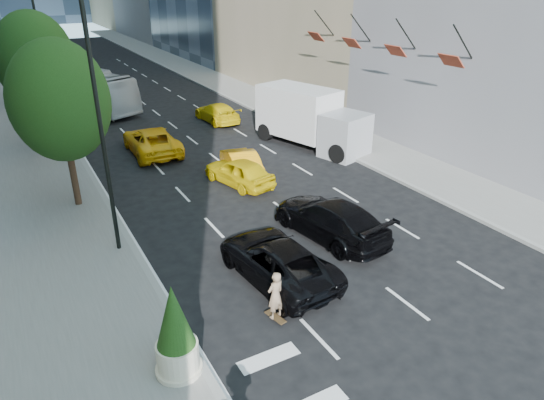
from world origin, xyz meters
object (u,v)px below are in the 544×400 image
box_truck (310,118)px  black_sedan_mercedes (330,219)px  planter_shrub (175,332)px  city_bus (80,89)px  black_sedan_lincoln (277,260)px  skateboarder (275,298)px

box_truck → black_sedan_mercedes: bearing=-134.8°
planter_shrub → city_bus: bearing=84.9°
black_sedan_lincoln → city_bus: (-1.82, 28.47, 0.89)m
skateboarder → city_bus: bearing=-100.3°
box_truck → planter_shrub: 20.09m
black_sedan_lincoln → box_truck: bearing=-132.3°
skateboarder → planter_shrub: planter_shrub is taller
skateboarder → black_sedan_lincoln: bearing=-132.3°
planter_shrub → black_sedan_mercedes: bearing=28.6°
city_bus → planter_shrub: city_bus is taller
black_sedan_mercedes → planter_shrub: bearing=20.6°
skateboarder → black_sedan_lincoln: 2.34m
black_sedan_mercedes → box_truck: 11.83m
planter_shrub → black_sedan_lincoln: bearing=31.0°
city_bus → black_sedan_mercedes: bearing=-102.6°
black_sedan_lincoln → planter_shrub: (-4.60, -2.76, 0.71)m
black_sedan_lincoln → black_sedan_mercedes: size_ratio=0.95×
black_sedan_mercedes → planter_shrub: planter_shrub is taller
black_sedan_mercedes → planter_shrub: 9.14m
skateboarder → city_bus: size_ratio=0.14×
black_sedan_lincoln → box_truck: size_ratio=0.67×
black_sedan_mercedes → city_bus: bearing=-86.9°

